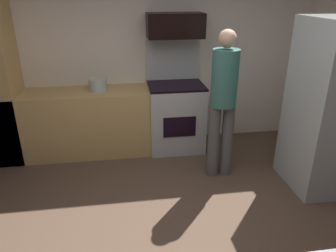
{
  "coord_description": "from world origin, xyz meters",
  "views": [
    {
      "loc": [
        -0.28,
        -2.25,
        2.15
      ],
      "look_at": [
        0.1,
        0.3,
        1.05
      ],
      "focal_mm": 34.34,
      "sensor_mm": 36.0,
      "label": 1
    }
  ],
  "objects_px": {
    "oven_range": "(175,113)",
    "microwave": "(175,25)",
    "refrigerator": "(335,108)",
    "person_cook": "(223,99)",
    "stock_pot": "(98,85)"
  },
  "relations": [
    {
      "from": "refrigerator",
      "to": "person_cook",
      "type": "relative_size",
      "value": 1.08
    },
    {
      "from": "oven_range",
      "to": "microwave",
      "type": "distance_m",
      "value": 1.2
    },
    {
      "from": "person_cook",
      "to": "stock_pot",
      "type": "height_order",
      "value": "person_cook"
    },
    {
      "from": "oven_range",
      "to": "refrigerator",
      "type": "bearing_deg",
      "value": -37.76
    },
    {
      "from": "refrigerator",
      "to": "stock_pot",
      "type": "bearing_deg",
      "value": 155.03
    },
    {
      "from": "microwave",
      "to": "person_cook",
      "type": "relative_size",
      "value": 0.42
    },
    {
      "from": "person_cook",
      "to": "stock_pot",
      "type": "xyz_separation_m",
      "value": [
        -1.46,
        0.85,
        -0.01
      ]
    },
    {
      "from": "oven_range",
      "to": "person_cook",
      "type": "height_order",
      "value": "person_cook"
    },
    {
      "from": "stock_pot",
      "to": "person_cook",
      "type": "bearing_deg",
      "value": -30.35
    },
    {
      "from": "person_cook",
      "to": "stock_pot",
      "type": "distance_m",
      "value": 1.69
    },
    {
      "from": "oven_range",
      "to": "stock_pot",
      "type": "bearing_deg",
      "value": 179.75
    },
    {
      "from": "oven_range",
      "to": "refrigerator",
      "type": "height_order",
      "value": "refrigerator"
    },
    {
      "from": "microwave",
      "to": "refrigerator",
      "type": "relative_size",
      "value": 0.39
    },
    {
      "from": "refrigerator",
      "to": "person_cook",
      "type": "height_order",
      "value": "refrigerator"
    },
    {
      "from": "refrigerator",
      "to": "stock_pot",
      "type": "height_order",
      "value": "refrigerator"
    }
  ]
}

